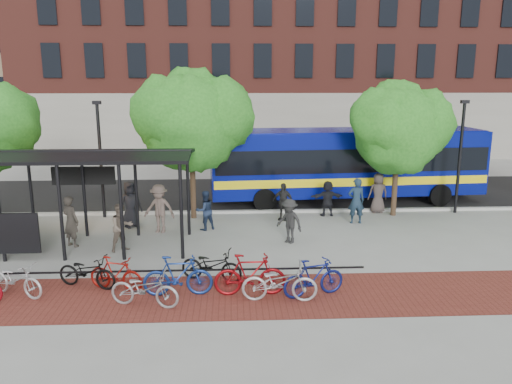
{
  "coord_description": "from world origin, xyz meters",
  "views": [
    {
      "loc": [
        -1.26,
        -18.2,
        6.05
      ],
      "look_at": [
        -0.32,
        1.3,
        1.6
      ],
      "focal_mm": 35.0,
      "sensor_mm": 36.0,
      "label": 1
    }
  ],
  "objects_px": {
    "lamp_post_left": "(100,156)",
    "bus": "(346,161)",
    "lamp_post_right": "(460,154)",
    "pedestrian_4": "(283,202)",
    "bike_7": "(178,276)",
    "pedestrian_9": "(289,221)",
    "bike_2": "(16,279)",
    "tree_c": "(400,125)",
    "tree_b": "(193,117)",
    "bike_5": "(116,274)",
    "pedestrian_0": "(130,204)",
    "pedestrian_7": "(356,201)",
    "bike_6": "(145,289)",
    "bike_9": "(250,275)",
    "bus_shelter": "(38,167)",
    "pedestrian_6": "(378,193)",
    "bike_8": "(212,265)",
    "bike_10": "(279,282)",
    "bike_4": "(87,272)",
    "bike_11": "(314,278)",
    "pedestrian_2": "(205,210)",
    "pedestrian_5": "(327,198)",
    "pedestrian_8": "(122,227)",
    "pedestrian_1": "(71,221)",
    "pedestrian_3": "(159,209)"
  },
  "relations": [
    {
      "from": "lamp_post_left",
      "to": "bus",
      "type": "distance_m",
      "value": 11.66
    },
    {
      "from": "lamp_post_right",
      "to": "pedestrian_4",
      "type": "xyz_separation_m",
      "value": [
        -8.08,
        -0.86,
        -1.92
      ]
    },
    {
      "from": "bike_7",
      "to": "pedestrian_9",
      "type": "height_order",
      "value": "pedestrian_9"
    },
    {
      "from": "bike_2",
      "to": "tree_c",
      "type": "bearing_deg",
      "value": -34.8
    },
    {
      "from": "tree_b",
      "to": "bike_5",
      "type": "bearing_deg",
      "value": -102.86
    },
    {
      "from": "pedestrian_0",
      "to": "pedestrian_7",
      "type": "distance_m",
      "value": 9.48
    },
    {
      "from": "bike_6",
      "to": "bike_9",
      "type": "relative_size",
      "value": 0.95
    },
    {
      "from": "bus_shelter",
      "to": "pedestrian_6",
      "type": "xyz_separation_m",
      "value": [
        13.54,
        4.28,
        -2.08
      ]
    },
    {
      "from": "bus_shelter",
      "to": "bike_8",
      "type": "height_order",
      "value": "bus_shelter"
    },
    {
      "from": "bike_5",
      "to": "bike_10",
      "type": "xyz_separation_m",
      "value": [
        4.69,
        -0.94,
        0.04
      ]
    },
    {
      "from": "bike_4",
      "to": "bike_10",
      "type": "distance_m",
      "value": 5.71
    },
    {
      "from": "bike_11",
      "to": "pedestrian_2",
      "type": "bearing_deg",
      "value": 10.41
    },
    {
      "from": "pedestrian_5",
      "to": "pedestrian_8",
      "type": "relative_size",
      "value": 0.92
    },
    {
      "from": "pedestrian_1",
      "to": "pedestrian_6",
      "type": "distance_m",
      "value": 13.27
    },
    {
      "from": "lamp_post_right",
      "to": "pedestrian_6",
      "type": "xyz_separation_m",
      "value": [
        -3.59,
        0.2,
        -1.83
      ]
    },
    {
      "from": "pedestrian_6",
      "to": "bike_4",
      "type": "bearing_deg",
      "value": 34.06
    },
    {
      "from": "pedestrian_0",
      "to": "pedestrian_8",
      "type": "relative_size",
      "value": 1.11
    },
    {
      "from": "bus_shelter",
      "to": "pedestrian_3",
      "type": "bearing_deg",
      "value": 22.96
    },
    {
      "from": "pedestrian_0",
      "to": "pedestrian_8",
      "type": "distance_m",
      "value": 3.02
    },
    {
      "from": "pedestrian_1",
      "to": "pedestrian_4",
      "type": "distance_m",
      "value": 8.69
    },
    {
      "from": "bike_4",
      "to": "bus",
      "type": "bearing_deg",
      "value": -25.38
    },
    {
      "from": "bike_2",
      "to": "pedestrian_7",
      "type": "height_order",
      "value": "pedestrian_7"
    },
    {
      "from": "bike_4",
      "to": "pedestrian_6",
      "type": "xyz_separation_m",
      "value": [
        10.99,
        7.97,
        0.42
      ]
    },
    {
      "from": "bike_2",
      "to": "pedestrian_6",
      "type": "relative_size",
      "value": 1.04
    },
    {
      "from": "bike_2",
      "to": "pedestrian_9",
      "type": "xyz_separation_m",
      "value": [
        8.28,
        4.33,
        0.34
      ]
    },
    {
      "from": "pedestrian_6",
      "to": "pedestrian_0",
      "type": "bearing_deg",
      "value": 7.26
    },
    {
      "from": "lamp_post_left",
      "to": "pedestrian_9",
      "type": "xyz_separation_m",
      "value": [
        7.85,
        -3.94,
        -1.9
      ]
    },
    {
      "from": "bike_9",
      "to": "pedestrian_9",
      "type": "xyz_separation_m",
      "value": [
        1.64,
        4.6,
        0.23
      ]
    },
    {
      "from": "bike_6",
      "to": "bike_10",
      "type": "bearing_deg",
      "value": -73.24
    },
    {
      "from": "pedestrian_7",
      "to": "pedestrian_8",
      "type": "bearing_deg",
      "value": 17.81
    },
    {
      "from": "bike_5",
      "to": "bike_8",
      "type": "height_order",
      "value": "bike_5"
    },
    {
      "from": "pedestrian_4",
      "to": "pedestrian_8",
      "type": "relative_size",
      "value": 0.95
    },
    {
      "from": "bike_2",
      "to": "pedestrian_3",
      "type": "xyz_separation_m",
      "value": [
        3.24,
        5.87,
        0.48
      ]
    },
    {
      "from": "bus",
      "to": "pedestrian_8",
      "type": "distance_m",
      "value": 11.93
    },
    {
      "from": "bike_8",
      "to": "bike_9",
      "type": "xyz_separation_m",
      "value": [
        1.14,
        -1.1,
        0.11
      ]
    },
    {
      "from": "bike_6",
      "to": "pedestrian_9",
      "type": "bearing_deg",
      "value": -26.89
    },
    {
      "from": "bus_shelter",
      "to": "bike_6",
      "type": "height_order",
      "value": "bus_shelter"
    },
    {
      "from": "tree_c",
      "to": "pedestrian_2",
      "type": "relative_size",
      "value": 3.64
    },
    {
      "from": "bike_7",
      "to": "pedestrian_1",
      "type": "bearing_deg",
      "value": 42.49
    },
    {
      "from": "pedestrian_6",
      "to": "lamp_post_left",
      "type": "bearing_deg",
      "value": -0.98
    },
    {
      "from": "tree_c",
      "to": "pedestrian_8",
      "type": "bearing_deg",
      "value": -159.12
    },
    {
      "from": "pedestrian_1",
      "to": "pedestrian_6",
      "type": "height_order",
      "value": "pedestrian_1"
    },
    {
      "from": "lamp_post_right",
      "to": "bike_2",
      "type": "xyz_separation_m",
      "value": [
        -16.43,
        -8.27,
        -2.24
      ]
    },
    {
      "from": "pedestrian_1",
      "to": "bus_shelter",
      "type": "bearing_deg",
      "value": 37.76
    },
    {
      "from": "pedestrian_4",
      "to": "bike_9",
      "type": "bearing_deg",
      "value": -77.14
    },
    {
      "from": "bike_4",
      "to": "bike_11",
      "type": "relative_size",
      "value": 1.02
    },
    {
      "from": "lamp_post_left",
      "to": "pedestrian_3",
      "type": "relative_size",
      "value": 2.6
    },
    {
      "from": "bike_11",
      "to": "bike_10",
      "type": "bearing_deg",
      "value": 87.77
    },
    {
      "from": "pedestrian_2",
      "to": "pedestrian_5",
      "type": "height_order",
      "value": "pedestrian_2"
    },
    {
      "from": "bike_9",
      "to": "pedestrian_8",
      "type": "distance_m",
      "value": 5.96
    }
  ]
}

